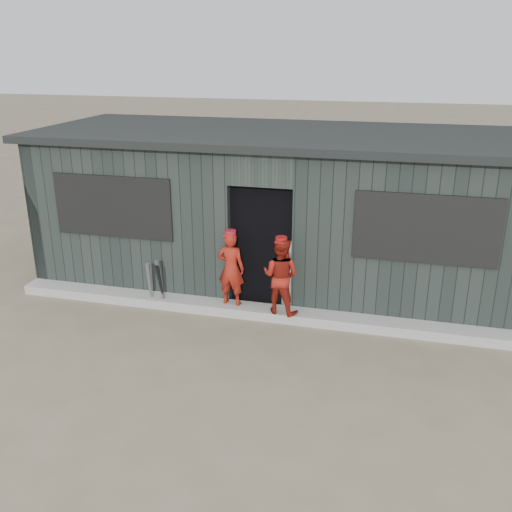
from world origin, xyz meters
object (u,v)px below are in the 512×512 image
(bat_left, at_px, (150,284))
(player_red_left, at_px, (231,268))
(player_grey_back, at_px, (295,274))
(dugout, at_px, (280,208))
(bat_mid, at_px, (160,284))
(player_red_right, at_px, (281,276))
(bat_right, at_px, (161,286))

(bat_left, bearing_deg, player_red_left, 6.26)
(player_grey_back, relative_size, dugout, 0.14)
(player_red_left, xyz_separation_m, player_grey_back, (0.93, 0.36, -0.15))
(bat_mid, bearing_deg, dugout, 49.31)
(bat_left, xyz_separation_m, player_grey_back, (2.24, 0.51, 0.20))
(bat_left, height_order, player_red_right, player_red_right)
(bat_mid, relative_size, bat_right, 1.02)
(bat_right, xyz_separation_m, dugout, (1.52, 1.82, 0.89))
(player_red_left, relative_size, dugout, 0.14)
(player_red_left, bearing_deg, player_red_right, 177.18)
(player_red_left, bearing_deg, bat_left, 10.55)
(bat_mid, xyz_separation_m, bat_right, (0.02, -0.03, -0.02))
(bat_mid, bearing_deg, bat_right, -54.71)
(bat_left, distance_m, player_red_left, 1.36)
(dugout, bearing_deg, bat_mid, -130.69)
(bat_right, xyz_separation_m, player_red_left, (1.11, 0.17, 0.34))
(bat_mid, distance_m, bat_right, 0.04)
(bat_left, relative_size, player_red_right, 0.69)
(bat_left, height_order, bat_mid, bat_mid)
(player_red_left, distance_m, dugout, 1.79)
(bat_mid, height_order, player_grey_back, player_grey_back)
(dugout, bearing_deg, bat_right, -129.93)
(bat_left, bearing_deg, bat_right, -6.27)
(bat_right, height_order, player_grey_back, player_grey_back)
(player_red_left, distance_m, player_red_right, 0.81)
(bat_mid, relative_size, dugout, 0.10)
(bat_right, height_order, player_red_right, player_red_right)
(bat_left, bearing_deg, player_grey_back, 12.71)
(bat_mid, relative_size, player_red_right, 0.72)
(bat_left, xyz_separation_m, bat_right, (0.20, -0.02, -0.00))
(bat_right, distance_m, player_grey_back, 2.12)
(player_grey_back, height_order, dugout, dugout)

